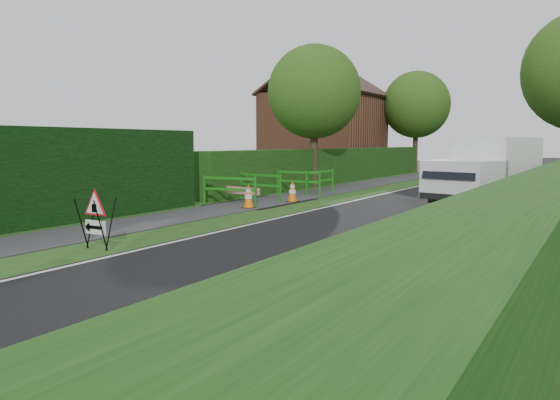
% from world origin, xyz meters
% --- Properties ---
extents(ground, '(120.00, 120.00, 0.00)m').
position_xyz_m(ground, '(0.00, 0.00, 0.00)').
color(ground, '#204012').
rests_on(ground, ground).
extents(road_surface, '(6.00, 90.00, 0.02)m').
position_xyz_m(road_surface, '(2.50, 35.00, 0.00)').
color(road_surface, black).
rests_on(road_surface, ground).
extents(footpath, '(2.00, 90.00, 0.02)m').
position_xyz_m(footpath, '(-3.00, 35.00, 0.01)').
color(footpath, '#2D2D30').
rests_on(footpath, ground).
extents(hedge_west_far, '(1.00, 24.00, 1.80)m').
position_xyz_m(hedge_west_far, '(-5.00, 22.00, 0.00)').
color(hedge_west_far, '#14380F').
rests_on(hedge_west_far, ground).
extents(house_west, '(7.50, 7.40, 7.88)m').
position_xyz_m(house_west, '(-10.00, 30.00, 2.90)').
color(house_west, brown).
rests_on(house_west, ground).
extents(tree_nw, '(4.40, 4.40, 6.70)m').
position_xyz_m(tree_nw, '(-4.60, 18.00, 4.48)').
color(tree_nw, '#2D2116').
rests_on(tree_nw, ground).
extents(tree_fw, '(4.80, 4.80, 7.24)m').
position_xyz_m(tree_fw, '(-4.60, 34.00, 4.83)').
color(tree_fw, '#2D2116').
rests_on(tree_fw, ground).
extents(triangle_sign, '(0.69, 0.69, 1.01)m').
position_xyz_m(triangle_sign, '(-1.15, 2.01, 0.71)').
color(triangle_sign, black).
rests_on(triangle_sign, ground).
extents(works_van, '(3.07, 5.32, 2.29)m').
position_xyz_m(works_van, '(3.98, 14.04, 1.21)').
color(works_van, silver).
rests_on(works_van, ground).
extents(traffic_cone_0, '(0.38, 0.38, 0.79)m').
position_xyz_m(traffic_cone_0, '(4.63, 12.15, 0.39)').
color(traffic_cone_0, black).
rests_on(traffic_cone_0, ground).
extents(traffic_cone_1, '(0.38, 0.38, 0.79)m').
position_xyz_m(traffic_cone_1, '(5.34, 13.35, 0.39)').
color(traffic_cone_1, black).
rests_on(traffic_cone_1, ground).
extents(traffic_cone_2, '(0.38, 0.38, 0.79)m').
position_xyz_m(traffic_cone_2, '(4.96, 16.05, 0.39)').
color(traffic_cone_2, black).
rests_on(traffic_cone_2, ground).
extents(traffic_cone_3, '(0.38, 0.38, 0.79)m').
position_xyz_m(traffic_cone_3, '(-2.43, 9.25, 0.39)').
color(traffic_cone_3, black).
rests_on(traffic_cone_3, ground).
extents(traffic_cone_4, '(0.38, 0.38, 0.79)m').
position_xyz_m(traffic_cone_4, '(-2.10, 11.54, 0.39)').
color(traffic_cone_4, black).
rests_on(traffic_cone_4, ground).
extents(ped_barrier_0, '(2.08, 0.52, 1.00)m').
position_xyz_m(ped_barrier_0, '(-3.40, 9.54, 0.63)').
color(ped_barrier_0, '#1A7D16').
rests_on(ped_barrier_0, ground).
extents(ped_barrier_1, '(2.09, 0.71, 1.00)m').
position_xyz_m(ped_barrier_1, '(-3.54, 11.62, 0.63)').
color(ped_barrier_1, '#1A7D16').
rests_on(ped_barrier_1, ground).
extents(ped_barrier_2, '(2.07, 0.45, 1.00)m').
position_xyz_m(ped_barrier_2, '(-3.24, 14.01, 0.63)').
color(ped_barrier_2, '#1A7D16').
rests_on(ped_barrier_2, ground).
extents(ped_barrier_3, '(0.55, 2.08, 1.00)m').
position_xyz_m(ped_barrier_3, '(-2.69, 14.89, 0.63)').
color(ped_barrier_3, '#1A7D16').
rests_on(ped_barrier_3, ground).
extents(redwhite_plank, '(1.50, 0.21, 0.25)m').
position_xyz_m(redwhite_plank, '(-3.39, 10.33, 0.00)').
color(redwhite_plank, red).
rests_on(redwhite_plank, ground).
extents(hatchback_car, '(2.80, 4.19, 1.32)m').
position_xyz_m(hatchback_car, '(2.30, 24.33, 0.66)').
color(hatchback_car, white).
rests_on(hatchback_car, ground).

